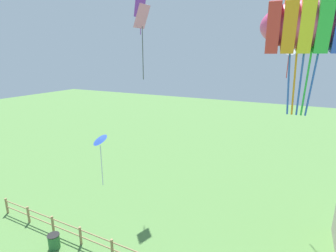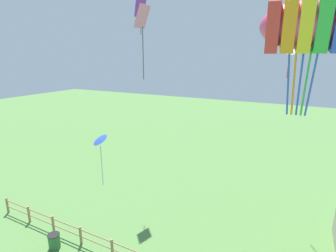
% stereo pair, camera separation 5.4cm
% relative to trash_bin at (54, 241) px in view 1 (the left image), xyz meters
% --- Properties ---
extents(trash_bin, '(0.64, 0.64, 0.82)m').
position_rel_trash_bin_xyz_m(trash_bin, '(0.00, 0.00, 0.00)').
color(trash_bin, '#2D6B38').
rests_on(trash_bin, ground_plane).
extents(kite_rainbow_parafoil, '(2.62, 1.83, 3.46)m').
position_rel_trash_bin_xyz_m(kite_rainbow_parafoil, '(10.71, 1.15, 10.42)').
color(kite_rainbow_parafoil, '#E54C8C').
extents(kite_pink_diamond, '(0.64, 0.99, 4.04)m').
position_rel_trash_bin_xyz_m(kite_pink_diamond, '(2.50, 5.31, 11.23)').
color(kite_pink_diamond, pink).
extents(kite_blue_delta, '(1.02, 0.99, 2.67)m').
position_rel_trash_bin_xyz_m(kite_blue_delta, '(2.34, 1.49, 5.44)').
color(kite_blue_delta, blue).
extents(kite_purple_streamer, '(0.54, 0.95, 2.40)m').
position_rel_trash_bin_xyz_m(kite_purple_streamer, '(0.17, 8.74, 12.70)').
color(kite_purple_streamer, purple).
extents(kite_white_delta, '(0.93, 0.87, 1.86)m').
position_rel_trash_bin_xyz_m(kite_white_delta, '(9.89, 10.29, 9.79)').
color(kite_white_delta, white).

